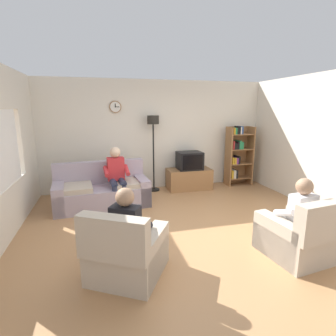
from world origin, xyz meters
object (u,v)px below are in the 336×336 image
floor_lamp (153,132)px  bookshelf (237,154)px  couch (102,191)px  person_on_couch (117,174)px  person_in_right_armchair (296,213)px  tv (190,161)px  tv_stand (189,179)px  armchair_near_bookshelf (299,237)px  armchair_near_window (127,254)px  person_in_left_armchair (129,226)px

floor_lamp → bookshelf: bearing=-0.8°
couch → person_on_couch: 0.51m
bookshelf → couch: bearing=-167.9°
couch → person_in_right_armchair: size_ratio=1.76×
person_in_right_armchair → person_on_couch: bearing=131.7°
tv → person_on_couch: size_ratio=0.48×
bookshelf → person_in_right_armchair: bookshelf is taller
tv_stand → armchair_near_bookshelf: 3.44m
couch → armchair_near_window: (0.25, -2.57, -0.02)m
tv → person_in_right_armchair: 3.33m
armchair_near_window → bookshelf: bearing=45.4°
couch → person_on_couch: (0.32, -0.11, 0.39)m
bookshelf → person_in_left_armchair: (-3.23, -3.25, -0.22)m
person_on_couch → person_in_left_armchair: 2.38m
couch → person_in_left_armchair: size_ratio=1.76×
armchair_near_bookshelf → person_in_right_armchair: size_ratio=0.87×
person_in_left_armchair → person_in_right_armchair: bearing=-3.8°
bookshelf → person_in_left_armchair: 4.59m
tv → armchair_near_window: bearing=-120.6°
armchair_near_bookshelf → person_in_left_armchair: (-2.28, 0.24, 0.32)m
tv_stand → floor_lamp: size_ratio=0.59×
tv → bookshelf: 1.37m
bookshelf → armchair_near_window: 4.70m
person_in_left_armchair → person_on_couch: bearing=89.6°
bookshelf → person_on_couch: (-3.22, -0.87, -0.13)m
armchair_near_window → person_in_left_armchair: (0.05, 0.08, 0.32)m
floor_lamp → person_on_couch: 1.51m
floor_lamp → person_in_left_armchair: size_ratio=1.65×
tv_stand → bookshelf: (1.37, 0.07, 0.57)m
armchair_near_window → person_in_right_armchair: person_in_right_armchair is taller
tv_stand → floor_lamp: floor_lamp is taller
bookshelf → armchair_near_window: size_ratio=1.35×
bookshelf → person_on_couch: bookshelf is taller
bookshelf → person_on_couch: 3.34m
person_in_right_armchair → couch: bearing=134.3°
tv_stand → armchair_near_window: bearing=-120.4°
tv_stand → tv: size_ratio=1.83×
armchair_near_window → person_in_left_armchair: 0.33m
couch → bookshelf: bearing=12.1°
armchair_near_window → person_on_couch: 2.49m
tv → person_on_couch: 2.01m
tv_stand → person_in_left_armchair: bearing=-120.4°
floor_lamp → armchair_near_window: 3.69m
armchair_near_window → tv_stand: bearing=59.6°
tv_stand → bookshelf: bookshelf is taller
armchair_near_window → person_in_right_armchair: (2.32, -0.07, 0.32)m
bookshelf → person_in_left_armchair: size_ratio=1.40×
armchair_near_window → person_in_left_armchair: size_ratio=1.04×
tv → bookshelf: bookshelf is taller
tv_stand → person_on_couch: size_ratio=0.89×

